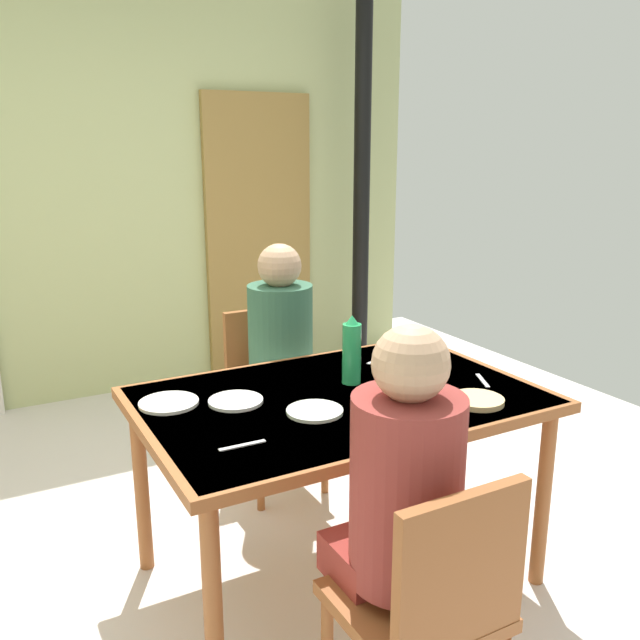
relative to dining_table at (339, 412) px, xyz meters
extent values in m
plane|color=silver|center=(-0.44, 0.19, -0.69)|extent=(6.07, 6.07, 0.00)
cube|color=#B9C285|center=(-0.44, 2.53, 0.71)|extent=(4.80, 0.10, 2.80)
cube|color=olive|center=(0.75, 2.45, 0.31)|extent=(0.80, 0.05, 2.00)
cylinder|color=black|center=(1.45, 2.18, 0.71)|extent=(0.12, 0.12, 2.80)
cube|color=brown|center=(0.00, 0.00, 0.05)|extent=(1.45, 0.96, 0.04)
cube|color=beige|center=(0.00, 0.00, 0.07)|extent=(1.39, 0.92, 0.00)
cylinder|color=brown|center=(-0.65, -0.41, -0.33)|extent=(0.06, 0.06, 0.72)
cylinder|color=brown|center=(0.65, -0.41, -0.33)|extent=(0.06, 0.06, 0.72)
cylinder|color=brown|center=(-0.65, 0.41, -0.33)|extent=(0.06, 0.06, 0.72)
cylinder|color=brown|center=(0.65, 0.41, -0.33)|extent=(0.06, 0.06, 0.72)
cube|color=brown|center=(-0.21, -0.76, -0.24)|extent=(0.40, 0.40, 0.04)
cube|color=brown|center=(-0.21, -0.94, -0.03)|extent=(0.38, 0.04, 0.42)
cylinder|color=brown|center=(-0.04, -0.59, -0.48)|extent=(0.04, 0.04, 0.41)
cube|color=brown|center=(0.10, 0.76, -0.24)|extent=(0.40, 0.40, 0.04)
cube|color=brown|center=(0.10, 0.94, -0.03)|extent=(0.38, 0.04, 0.42)
cylinder|color=brown|center=(0.27, 0.59, -0.48)|extent=(0.04, 0.04, 0.41)
cylinder|color=brown|center=(-0.07, 0.59, -0.48)|extent=(0.04, 0.04, 0.41)
cylinder|color=brown|center=(0.27, 0.93, -0.48)|extent=(0.04, 0.04, 0.41)
cylinder|color=brown|center=(-0.07, 0.93, -0.48)|extent=(0.04, 0.04, 0.41)
cube|color=maroon|center=(-0.21, -0.60, -0.18)|extent=(0.30, 0.22, 0.12)
cylinder|color=maroon|center=(-0.21, -0.71, 0.08)|extent=(0.30, 0.30, 0.52)
sphere|color=tan|center=(-0.21, -0.71, 0.43)|extent=(0.20, 0.20, 0.20)
cube|color=#355E4C|center=(0.10, 0.60, -0.18)|extent=(0.30, 0.22, 0.12)
cylinder|color=#38664C|center=(0.10, 0.71, 0.08)|extent=(0.30, 0.30, 0.52)
sphere|color=tan|center=(0.10, 0.71, 0.43)|extent=(0.20, 0.20, 0.20)
cylinder|color=#25784A|center=(0.09, -0.28, 0.18)|extent=(0.07, 0.07, 0.23)
cone|color=#1A7B43|center=(0.09, -0.28, 0.31)|extent=(0.05, 0.05, 0.04)
cylinder|color=#2AA55B|center=(0.10, 0.09, 0.19)|extent=(0.07, 0.07, 0.23)
cone|color=#219C56|center=(0.10, 0.09, 0.32)|extent=(0.05, 0.05, 0.04)
cylinder|color=white|center=(-0.16, -0.11, 0.08)|extent=(0.20, 0.20, 0.01)
cylinder|color=white|center=(-0.36, 0.11, 0.08)|extent=(0.20, 0.20, 0.01)
cylinder|color=white|center=(-0.58, 0.21, 0.08)|extent=(0.21, 0.21, 0.01)
cylinder|color=silver|center=(0.30, 0.40, 0.12)|extent=(0.06, 0.06, 0.10)
cylinder|color=#DBB77A|center=(0.39, -0.30, 0.08)|extent=(0.19, 0.19, 0.02)
cube|color=silver|center=(0.56, -0.14, 0.07)|extent=(0.08, 0.14, 0.00)
cube|color=silver|center=(0.35, 0.27, 0.07)|extent=(0.15, 0.07, 0.00)
cube|color=silver|center=(-0.48, -0.23, 0.07)|extent=(0.15, 0.02, 0.00)
cube|color=silver|center=(0.18, -0.04, 0.07)|extent=(0.04, 0.15, 0.00)
camera|label=1|loc=(-1.17, -1.99, 0.96)|focal=37.47mm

